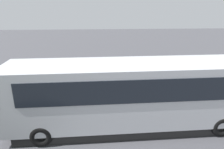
{
  "coord_description": "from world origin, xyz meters",
  "views": [
    {
      "loc": [
        0.81,
        13.0,
        5.66
      ],
      "look_at": [
        -0.1,
        -0.41,
        1.1
      ],
      "focal_mm": 32.49,
      "sensor_mm": 36.0,
      "label": 1
    }
  ],
  "objects_px": {
    "spectator_centre": "(106,85)",
    "stunt_motorcycle": "(97,66)",
    "tour_bus": "(131,96)",
    "parked_motorcycle_silver": "(65,101)",
    "spectator_far_left": "(145,84)",
    "traffic_cone": "(122,74)",
    "spectator_left": "(127,85)",
    "spectator_right": "(83,86)"
  },
  "relations": [
    {
      "from": "tour_bus",
      "to": "spectator_far_left",
      "type": "distance_m",
      "value": 3.44
    },
    {
      "from": "spectator_far_left",
      "to": "spectator_centre",
      "type": "xyz_separation_m",
      "value": [
        2.49,
        0.07,
        0.02
      ]
    },
    {
      "from": "traffic_cone",
      "to": "parked_motorcycle_silver",
      "type": "bearing_deg",
      "value": 52.33
    },
    {
      "from": "spectator_centre",
      "to": "stunt_motorcycle",
      "type": "xyz_separation_m",
      "value": [
        0.57,
        -4.3,
        -0.07
      ]
    },
    {
      "from": "stunt_motorcycle",
      "to": "spectator_left",
      "type": "bearing_deg",
      "value": 112.58
    },
    {
      "from": "tour_bus",
      "to": "stunt_motorcycle",
      "type": "xyz_separation_m",
      "value": [
        1.63,
        -7.3,
        -0.67
      ]
    },
    {
      "from": "spectator_far_left",
      "to": "spectator_right",
      "type": "height_order",
      "value": "spectator_far_left"
    },
    {
      "from": "spectator_far_left",
      "to": "stunt_motorcycle",
      "type": "distance_m",
      "value": 5.22
    },
    {
      "from": "tour_bus",
      "to": "parked_motorcycle_silver",
      "type": "xyz_separation_m",
      "value": [
        3.45,
        -2.11,
        -1.16
      ]
    },
    {
      "from": "spectator_far_left",
      "to": "spectator_centre",
      "type": "height_order",
      "value": "spectator_centre"
    },
    {
      "from": "spectator_far_left",
      "to": "spectator_left",
      "type": "relative_size",
      "value": 0.97
    },
    {
      "from": "parked_motorcycle_silver",
      "to": "spectator_far_left",
      "type": "bearing_deg",
      "value": -168.87
    },
    {
      "from": "tour_bus",
      "to": "parked_motorcycle_silver",
      "type": "bearing_deg",
      "value": -31.39
    },
    {
      "from": "spectator_centre",
      "to": "traffic_cone",
      "type": "bearing_deg",
      "value": -109.55
    },
    {
      "from": "traffic_cone",
      "to": "stunt_motorcycle",
      "type": "bearing_deg",
      "value": -5.83
    },
    {
      "from": "spectator_centre",
      "to": "stunt_motorcycle",
      "type": "distance_m",
      "value": 4.34
    },
    {
      "from": "spectator_far_left",
      "to": "stunt_motorcycle",
      "type": "relative_size",
      "value": 0.83
    },
    {
      "from": "stunt_motorcycle",
      "to": "spectator_right",
      "type": "bearing_deg",
      "value": 79.2
    },
    {
      "from": "spectator_far_left",
      "to": "spectator_left",
      "type": "bearing_deg",
      "value": 10.49
    },
    {
      "from": "spectator_far_left",
      "to": "spectator_centre",
      "type": "distance_m",
      "value": 2.49
    },
    {
      "from": "spectator_left",
      "to": "spectator_right",
      "type": "height_order",
      "value": "spectator_left"
    },
    {
      "from": "spectator_left",
      "to": "spectator_right",
      "type": "bearing_deg",
      "value": -4.65
    },
    {
      "from": "spectator_left",
      "to": "parked_motorcycle_silver",
      "type": "relative_size",
      "value": 0.86
    },
    {
      "from": "tour_bus",
      "to": "spectator_centre",
      "type": "distance_m",
      "value": 3.24
    },
    {
      "from": "spectator_far_left",
      "to": "spectator_left",
      "type": "distance_m",
      "value": 1.22
    },
    {
      "from": "traffic_cone",
      "to": "spectator_centre",
      "type": "bearing_deg",
      "value": 70.45
    },
    {
      "from": "spectator_far_left",
      "to": "traffic_cone",
      "type": "bearing_deg",
      "value": -75.6
    },
    {
      "from": "tour_bus",
      "to": "parked_motorcycle_silver",
      "type": "relative_size",
      "value": 5.55
    },
    {
      "from": "tour_bus",
      "to": "stunt_motorcycle",
      "type": "height_order",
      "value": "tour_bus"
    },
    {
      "from": "spectator_right",
      "to": "parked_motorcycle_silver",
      "type": "relative_size",
      "value": 0.82
    },
    {
      "from": "spectator_right",
      "to": "parked_motorcycle_silver",
      "type": "xyz_separation_m",
      "value": [
        1.02,
        0.95,
        -0.52
      ]
    },
    {
      "from": "spectator_centre",
      "to": "stunt_motorcycle",
      "type": "relative_size",
      "value": 0.85
    },
    {
      "from": "tour_bus",
      "to": "parked_motorcycle_silver",
      "type": "distance_m",
      "value": 4.21
    },
    {
      "from": "parked_motorcycle_silver",
      "to": "spectator_right",
      "type": "bearing_deg",
      "value": -136.9
    },
    {
      "from": "spectator_far_left",
      "to": "stunt_motorcycle",
      "type": "bearing_deg",
      "value": -54.18
    },
    {
      "from": "stunt_motorcycle",
      "to": "spectator_centre",
      "type": "bearing_deg",
      "value": 97.5
    },
    {
      "from": "tour_bus",
      "to": "spectator_far_left",
      "type": "height_order",
      "value": "tour_bus"
    },
    {
      "from": "parked_motorcycle_silver",
      "to": "traffic_cone",
      "type": "xyz_separation_m",
      "value": [
        -3.85,
        -4.99,
        -0.18
      ]
    },
    {
      "from": "stunt_motorcycle",
      "to": "tour_bus",
      "type": "bearing_deg",
      "value": 102.55
    },
    {
      "from": "spectator_left",
      "to": "spectator_centre",
      "type": "height_order",
      "value": "spectator_left"
    },
    {
      "from": "spectator_left",
      "to": "spectator_centre",
      "type": "bearing_deg",
      "value": -6.76
    },
    {
      "from": "spectator_centre",
      "to": "traffic_cone",
      "type": "relative_size",
      "value": 2.78
    }
  ]
}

